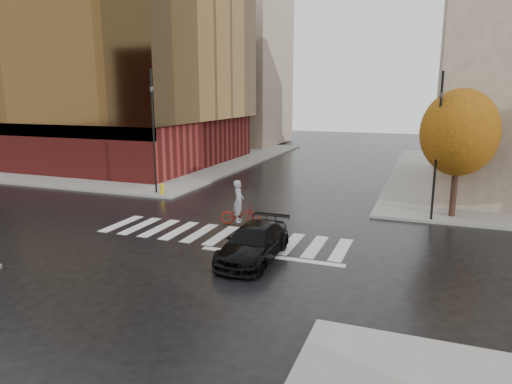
% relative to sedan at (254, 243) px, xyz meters
% --- Properties ---
extents(ground, '(120.00, 120.00, 0.00)m').
position_rel_sedan_xyz_m(ground, '(-2.48, 1.80, -0.67)').
color(ground, black).
rests_on(ground, ground).
extents(sidewalk_nw, '(30.00, 30.00, 0.15)m').
position_rel_sedan_xyz_m(sidewalk_nw, '(-23.48, 22.80, -0.60)').
color(sidewalk_nw, gray).
rests_on(sidewalk_nw, ground).
extents(crosswalk, '(12.00, 3.00, 0.01)m').
position_rel_sedan_xyz_m(crosswalk, '(-2.48, 2.30, -0.67)').
color(crosswalk, silver).
rests_on(crosswalk, ground).
extents(office_glass, '(27.00, 19.00, 16.00)m').
position_rel_sedan_xyz_m(office_glass, '(-24.48, 19.79, 7.61)').
color(office_glass, maroon).
rests_on(office_glass, sidewalk_nw).
extents(building_nw_far, '(14.00, 12.00, 20.00)m').
position_rel_sedan_xyz_m(building_nw_far, '(-18.48, 38.80, 9.48)').
color(building_nw_far, gray).
rests_on(building_nw_far, sidewalk_nw).
extents(tree_ne_a, '(3.80, 3.80, 6.50)m').
position_rel_sedan_xyz_m(tree_ne_a, '(7.52, 9.20, 3.78)').
color(tree_ne_a, black).
rests_on(tree_ne_a, sidewalk_ne).
extents(sedan, '(1.90, 4.65, 1.35)m').
position_rel_sedan_xyz_m(sedan, '(0.00, 0.00, 0.00)').
color(sedan, black).
rests_on(sedan, ground).
extents(cyclist, '(2.08, 1.21, 2.23)m').
position_rel_sedan_xyz_m(cyclist, '(-2.39, 4.30, 0.09)').
color(cyclist, maroon).
rests_on(cyclist, ground).
extents(traffic_light_nw, '(0.21, 0.18, 7.71)m').
position_rel_sedan_xyz_m(traffic_light_nw, '(-10.05, 8.70, 3.92)').
color(traffic_light_nw, black).
rests_on(traffic_light_nw, sidewalk_nw).
extents(traffic_light_ne, '(0.20, 0.22, 7.29)m').
position_rel_sedan_xyz_m(traffic_light_ne, '(6.52, 8.10, 3.63)').
color(traffic_light_ne, black).
rests_on(traffic_light_ne, sidewalk_ne).
extents(fire_hydrant, '(0.26, 0.26, 0.72)m').
position_rel_sedan_xyz_m(fire_hydrant, '(-9.37, 8.30, -0.13)').
color(fire_hydrant, gold).
rests_on(fire_hydrant, sidewalk_nw).
extents(manhole, '(0.60, 0.60, 0.01)m').
position_rel_sedan_xyz_m(manhole, '(-0.79, 0.67, -0.67)').
color(manhole, '#403417').
rests_on(manhole, ground).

